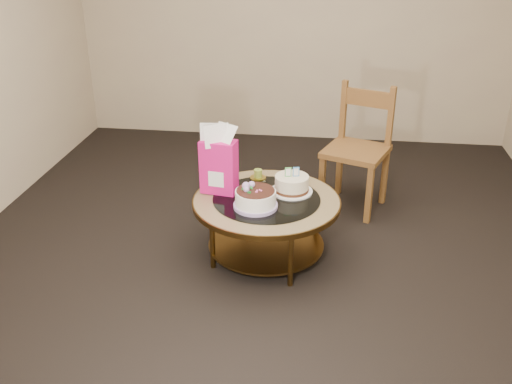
# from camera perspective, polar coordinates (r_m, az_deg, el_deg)

# --- Properties ---
(ground) EXTENTS (5.00, 5.00, 0.00)m
(ground) POSITION_cam_1_polar(r_m,az_deg,el_deg) (4.13, 1.00, -6.33)
(ground) COLOR black
(ground) RESTS_ON ground
(room_walls) EXTENTS (4.52, 5.02, 2.61)m
(room_walls) POSITION_cam_1_polar(r_m,az_deg,el_deg) (3.56, 1.20, 15.20)
(room_walls) COLOR tan
(room_walls) RESTS_ON ground
(coffee_table) EXTENTS (1.02, 1.02, 0.46)m
(coffee_table) POSITION_cam_1_polar(r_m,az_deg,el_deg) (3.94, 1.05, -1.67)
(coffee_table) COLOR brown
(coffee_table) RESTS_ON ground
(decorated_cake) EXTENTS (0.29, 0.29, 0.17)m
(decorated_cake) POSITION_cam_1_polar(r_m,az_deg,el_deg) (3.76, -0.07, -0.76)
(decorated_cake) COLOR #A88DC8
(decorated_cake) RESTS_ON coffee_table
(cream_cake) EXTENTS (0.29, 0.29, 0.19)m
(cream_cake) POSITION_cam_1_polar(r_m,az_deg,el_deg) (3.98, 3.59, 0.77)
(cream_cake) COLOR white
(cream_cake) RESTS_ON coffee_table
(gift_bag) EXTENTS (0.26, 0.21, 0.49)m
(gift_bag) POSITION_cam_1_polar(r_m,az_deg,el_deg) (3.91, -3.75, 3.25)
(gift_bag) COLOR #D51465
(gift_bag) RESTS_ON coffee_table
(pillar_candle) EXTENTS (0.12, 0.12, 0.09)m
(pillar_candle) POSITION_cam_1_polar(r_m,az_deg,el_deg) (4.17, 0.20, 1.61)
(pillar_candle) COLOR #EFC662
(pillar_candle) RESTS_ON coffee_table
(dining_chair) EXTENTS (0.60, 0.60, 1.01)m
(dining_chair) POSITION_cam_1_polar(r_m,az_deg,el_deg) (4.69, 10.15, 4.34)
(dining_chair) COLOR brown
(dining_chair) RESTS_ON ground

